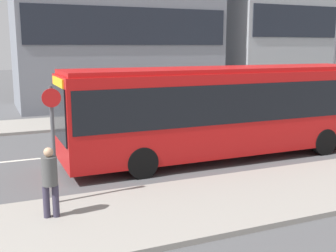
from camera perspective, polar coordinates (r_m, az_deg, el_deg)
name	(u,v)px	position (r m, az deg, el deg)	size (l,w,h in m)	color
ground_plane	(142,148)	(16.29, -3.56, -3.02)	(120.00, 120.00, 0.00)	#4F4F51
sidewalk_near	(226,200)	(10.85, 7.89, -9.91)	(44.00, 3.50, 0.13)	gray
sidewalk_far	(101,121)	(22.14, -9.07, 0.72)	(44.00, 3.50, 0.13)	gray
lane_centerline	(142,148)	(16.29, -3.56, -3.01)	(41.80, 0.16, 0.01)	silver
city_bus	(225,106)	(14.77, 7.69, 2.68)	(11.32, 2.56, 3.17)	red
parked_car_0	(335,104)	(26.06, 21.64, 2.80)	(4.24, 1.83, 1.26)	silver
pedestrian_near_stop	(50,178)	(9.65, -15.71, -6.83)	(0.35, 0.34, 1.59)	#383347
bus_stop_sign	(53,136)	(10.31, -15.30, -1.35)	(0.44, 0.12, 2.84)	#4C4C51
street_lamp	(336,38)	(28.99, 21.79, 11.00)	(0.36, 0.36, 6.96)	#4C4C51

